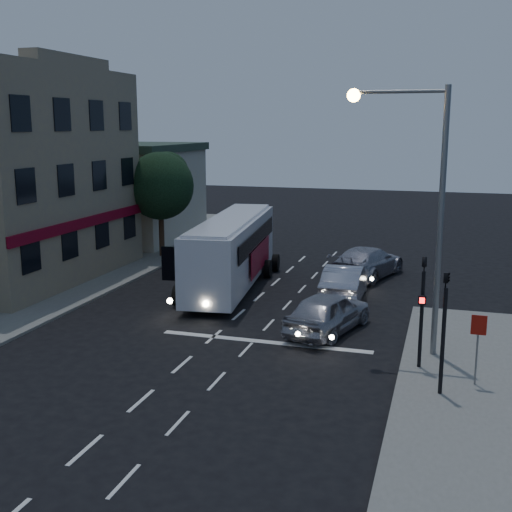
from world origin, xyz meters
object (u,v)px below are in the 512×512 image
(car_sedan_b, at_px, (367,262))
(streetlight, at_px, (422,190))
(tour_bus, at_px, (232,250))
(traffic_signal_side, at_px, (444,318))
(car_suv, at_px, (328,312))
(car_sedan_a, at_px, (345,282))
(street_tree, at_px, (160,183))
(traffic_signal_main, at_px, (422,299))
(regulatory_sign, at_px, (478,338))

(car_sedan_b, distance_m, streetlight, 12.58)
(tour_bus, height_order, traffic_signal_side, traffic_signal_side)
(car_suv, xyz_separation_m, car_sedan_a, (-0.15, 4.98, 0.00))
(traffic_signal_side, relative_size, street_tree, 0.66)
(car_suv, xyz_separation_m, traffic_signal_side, (4.29, -5.00, 1.62))
(traffic_signal_main, bearing_deg, regulatory_sign, -30.84)
(car_sedan_a, relative_size, traffic_signal_main, 1.19)
(car_sedan_a, relative_size, street_tree, 0.79)
(regulatory_sign, bearing_deg, car_sedan_b, 110.13)
(car_suv, bearing_deg, traffic_signal_side, 146.11)
(car_sedan_a, bearing_deg, streetlight, 116.24)
(traffic_signal_side, distance_m, regulatory_sign, 1.61)
(traffic_signal_main, xyz_separation_m, street_tree, (-15.81, 14.25, 2.08))
(car_sedan_a, relative_size, regulatory_sign, 2.22)
(street_tree, bearing_deg, car_sedan_b, -7.48)
(car_sedan_b, relative_size, traffic_signal_main, 1.37)
(traffic_signal_main, bearing_deg, traffic_signal_side, -70.51)
(car_suv, xyz_separation_m, streetlight, (3.33, -1.60, 4.93))
(car_suv, height_order, car_sedan_a, car_sedan_a)
(tour_bus, height_order, car_sedan_b, tour_bus)
(traffic_signal_main, xyz_separation_m, regulatory_sign, (1.70, -1.01, -0.82))
(car_sedan_b, bearing_deg, tour_bus, 48.68)
(tour_bus, height_order, street_tree, street_tree)
(streetlight, bearing_deg, car_sedan_b, 105.19)
(traffic_signal_main, bearing_deg, streetlight, 100.20)
(tour_bus, xyz_separation_m, streetlight, (9.17, -7.27, 3.87))
(traffic_signal_side, distance_m, streetlight, 4.84)
(street_tree, bearing_deg, traffic_signal_side, -44.50)
(traffic_signal_main, xyz_separation_m, traffic_signal_side, (0.70, -1.98, 0.00))
(car_suv, relative_size, street_tree, 0.76)
(tour_bus, bearing_deg, car_suv, -51.01)
(traffic_signal_main, height_order, traffic_signal_side, same)
(car_sedan_b, relative_size, streetlight, 0.63)
(car_suv, relative_size, streetlight, 0.52)
(car_suv, relative_size, traffic_signal_side, 1.15)
(car_sedan_b, relative_size, regulatory_sign, 2.56)
(traffic_signal_side, bearing_deg, street_tree, 135.50)
(traffic_signal_side, bearing_deg, car_sedan_b, 105.31)
(tour_bus, relative_size, car_sedan_a, 2.34)
(car_suv, xyz_separation_m, traffic_signal_main, (3.59, -3.02, 1.62))
(car_sedan_a, height_order, traffic_signal_side, traffic_signal_side)
(car_sedan_a, height_order, streetlight, streetlight)
(car_sedan_a, xyz_separation_m, streetlight, (3.48, -6.58, 4.93))
(car_sedan_a, height_order, car_sedan_b, car_sedan_b)
(regulatory_sign, bearing_deg, streetlight, 128.75)
(traffic_signal_side, bearing_deg, tour_bus, 133.51)
(regulatory_sign, relative_size, street_tree, 0.35)
(car_sedan_a, distance_m, traffic_signal_main, 8.98)
(traffic_signal_side, relative_size, regulatory_sign, 1.86)
(car_sedan_a, bearing_deg, tour_bus, -8.54)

